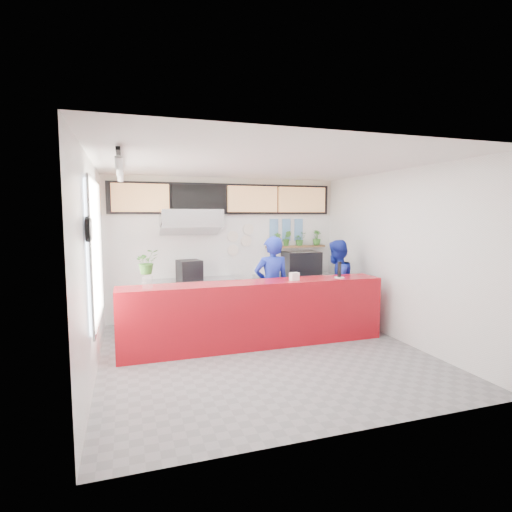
{
  "coord_description": "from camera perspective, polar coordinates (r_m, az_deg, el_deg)",
  "views": [
    {
      "loc": [
        -2.04,
        -5.88,
        2.22
      ],
      "look_at": [
        0.1,
        0.7,
        1.5
      ],
      "focal_mm": 28.0,
      "sensor_mm": 36.0,
      "label": 1
    }
  ],
  "objects": [
    {
      "name": "photo_frame_a",
      "position": [
        8.93,
        2.57,
        4.52
      ],
      "size": [
        0.2,
        0.02,
        0.25
      ],
      "primitive_type": "cube",
      "color": "#598CBF",
      "rests_on": "wall_back"
    },
    {
      "name": "staff_right",
      "position": [
        8.01,
        11.35,
        -3.92
      ],
      "size": [
        1.06,
        0.99,
        1.73
      ],
      "primitive_type": "imported",
      "rotation": [
        0.0,
        0.0,
        3.68
      ],
      "color": "#162599",
      "rests_on": "ground"
    },
    {
      "name": "window_pane",
      "position": [
        6.21,
        -21.93,
        0.72
      ],
      "size": [
        0.04,
        2.2,
        1.9
      ],
      "primitive_type": "cube",
      "color": "silver",
      "rests_on": "wall_left"
    },
    {
      "name": "photo_frame_e",
      "position": [
        9.05,
        4.34,
        2.94
      ],
      "size": [
        0.2,
        0.02,
        0.25
      ],
      "primitive_type": "cube",
      "color": "#598CBF",
      "rests_on": "wall_back"
    },
    {
      "name": "menu_board_far_right",
      "position": [
        9.08,
        6.57,
        7.98
      ],
      "size": [
        1.1,
        0.1,
        0.55
      ],
      "primitive_type": "cube",
      "color": "tan",
      "rests_on": "wall_back"
    },
    {
      "name": "staff_center",
      "position": [
        7.33,
        2.27,
        -4.33
      ],
      "size": [
        0.68,
        0.46,
        1.83
      ],
      "primitive_type": "imported",
      "rotation": [
        0.0,
        0.0,
        3.11
      ],
      "color": "#162599",
      "rests_on": "ground"
    },
    {
      "name": "menu_board_mid_right",
      "position": [
        8.67,
        -0.49,
        8.12
      ],
      "size": [
        1.1,
        0.1,
        0.55
      ],
      "primitive_type": "cube",
      "color": "tan",
      "rests_on": "wall_back"
    },
    {
      "name": "herb_b",
      "position": [
        8.97,
        4.46,
        2.53
      ],
      "size": [
        0.23,
        0.21,
        0.34
      ],
      "primitive_type": "imported",
      "rotation": [
        0.0,
        0.0,
        -0.4
      ],
      "color": "#346F26",
      "rests_on": "herb_shelf"
    },
    {
      "name": "right_bench",
      "position": [
        8.99,
        5.55,
        -5.44
      ],
      "size": [
        1.8,
        0.6,
        0.9
      ],
      "primitive_type": "cube",
      "color": "#B2B5BA",
      "rests_on": "ground"
    },
    {
      "name": "dec_plate_b",
      "position": [
        8.73,
        -1.42,
        2.19
      ],
      "size": [
        0.24,
        0.03,
        0.24
      ],
      "primitive_type": "cylinder",
      "rotation": [
        1.57,
        0.0,
        0.0
      ],
      "color": "silver",
      "rests_on": "wall_back"
    },
    {
      "name": "photo_frame_b",
      "position": [
        9.04,
        4.35,
        4.53
      ],
      "size": [
        0.2,
        0.02,
        0.25
      ],
      "primitive_type": "cube",
      "color": "#598CBF",
      "rests_on": "wall_back"
    },
    {
      "name": "dec_plate_d",
      "position": [
        8.73,
        -1.11,
        3.84
      ],
      "size": [
        0.24,
        0.03,
        0.24
      ],
      "primitive_type": "cylinder",
      "rotation": [
        1.57,
        0.0,
        0.0
      ],
      "color": "silver",
      "rests_on": "wall_back"
    },
    {
      "name": "menu_board_mid_left",
      "position": [
        8.39,
        -8.15,
        8.13
      ],
      "size": [
        1.1,
        0.1,
        0.55
      ],
      "primitive_type": "cube",
      "color": "black",
      "rests_on": "wall_back"
    },
    {
      "name": "wall_clock_rim",
      "position": [
        5.0,
        -22.87,
        3.54
      ],
      "size": [
        0.05,
        0.3,
        0.3
      ],
      "primitive_type": "cylinder",
      "rotation": [
        0.0,
        1.57,
        0.0
      ],
      "color": "black",
      "rests_on": "wall_left"
    },
    {
      "name": "service_counter",
      "position": [
        6.81,
        -0.02,
        -8.26
      ],
      "size": [
        4.5,
        0.6,
        1.1
      ],
      "primitive_type": "cube",
      "color": "#9F0B15",
      "rests_on": "ground"
    },
    {
      "name": "photo_frame_c",
      "position": [
        9.16,
        6.1,
        4.53
      ],
      "size": [
        0.2,
        0.02,
        0.25
      ],
      "primitive_type": "cube",
      "color": "#598CBF",
      "rests_on": "wall_back"
    },
    {
      "name": "hood_lip",
      "position": [
        8.13,
        -9.26,
        3.96
      ],
      "size": [
        1.2,
        0.69,
        0.31
      ],
      "primitive_type": "cube",
      "rotation": [
        -0.35,
        0.0,
        0.0
      ],
      "color": "#B2B5BA",
      "rests_on": "ceiling"
    },
    {
      "name": "wall_right",
      "position": [
        7.46,
        19.56,
        0.06
      ],
      "size": [
        0.0,
        5.0,
        5.0
      ],
      "primitive_type": "plane",
      "rotation": [
        1.57,
        0.0,
        -1.57
      ],
      "color": "white",
      "rests_on": "ground"
    },
    {
      "name": "track_rail",
      "position": [
        5.92,
        -18.93,
        12.62
      ],
      "size": [
        0.05,
        2.4,
        0.04
      ],
      "primitive_type": "cube",
      "color": "black",
      "rests_on": "ceiling"
    },
    {
      "name": "wall_clock_face",
      "position": [
        4.99,
        -22.53,
        3.55
      ],
      "size": [
        0.02,
        0.26,
        0.26
      ],
      "primitive_type": "cylinder",
      "rotation": [
        0.0,
        1.57,
        0.0
      ],
      "color": "white",
      "rests_on": "wall_left"
    },
    {
      "name": "espresso_tray",
      "position": [
        8.92,
        6.5,
        0.47
      ],
      "size": [
        0.63,
        0.49,
        0.05
      ],
      "primitive_type": "cube",
      "rotation": [
        0.0,
        0.0,
        0.16
      ],
      "color": "silver",
      "rests_on": "espresso_machine"
    },
    {
      "name": "napkin_holder",
      "position": [
        6.84,
        5.5,
        -2.93
      ],
      "size": [
        0.17,
        0.13,
        0.14
      ],
      "primitive_type": "cube",
      "rotation": [
        0.0,
        0.0,
        0.21
      ],
      "color": "white",
      "rests_on": "service_counter"
    },
    {
      "name": "soffit",
      "position": [
        8.59,
        -4.32,
        8.12
      ],
      "size": [
        4.8,
        0.04,
        0.65
      ],
      "primitive_type": "cube",
      "color": "black",
      "rests_on": "wall_back"
    },
    {
      "name": "photo_frame_f",
      "position": [
        9.17,
        6.08,
        2.97
      ],
      "size": [
        0.2,
        0.02,
        0.25
      ],
      "primitive_type": "cube",
      "color": "#598CBF",
      "rests_on": "wall_back"
    },
    {
      "name": "cream_band",
      "position": [
        8.62,
        -4.37,
        8.45
      ],
      "size": [
        5.0,
        0.02,
        0.8
      ],
      "primitive_type": "cube",
      "color": "beige",
      "rests_on": "wall_back"
    },
    {
      "name": "herb_c",
      "position": [
        9.1,
        6.29,
        2.44
      ],
      "size": [
        0.28,
        0.24,
        0.3
      ],
      "primitive_type": "imported",
      "rotation": [
        0.0,
        0.0,
        0.02
      ],
      "color": "#346F26",
      "rests_on": "herb_shelf"
    },
    {
      "name": "dec_plate_c",
      "position": [
        8.66,
        -3.32,
        0.83
      ],
      "size": [
        0.24,
        0.03,
        0.24
      ],
      "primitive_type": "cylinder",
      "rotation": [
        1.57,
        0.0,
        0.0
      ],
      "color": "silver",
      "rests_on": "wall_back"
    },
    {
      "name": "panini_oven",
      "position": [
        8.24,
        -9.5,
        -1.97
      ],
      "size": [
        0.52,
        0.52,
        0.4
      ],
      "primitive_type": "cube",
      "rotation": [
        0.0,
        0.0,
        0.19
      ],
      "color": "black",
      "rests_on": "prep_bench"
    },
    {
      "name": "ceiling",
      "position": [
        6.27,
        1.14,
        13.09
      ],
      "size": [
        5.0,
        5.0,
        0.0
      ],
      "primitive_type": "plane",
      "rotation": [
        3.14,
        0.0,
        0.0
      ],
      "color": "silver"
    },
    {
      "name": "menu_board_far_left",
      "position": [
        8.27,
        -16.17,
        8.0
      ],
      "size": [
        1.1,
        0.1,
        0.55
      ],
      "primitive_type": "cube",
      "color": "tan",
      "rests_on": "wall_back"
    },
    {
      "name": "herb_shelf",
      "position": [
        9.07,
        5.69,
        1.36
      ],
      "size": [
        1.4,
        0.18,
        0.04
      ],
      "primitive_type": "cube",
      "color": "brown",
      "rests_on": "wall_back"
    },
    {
      "name": "espresso_machine",
      "position": [
        8.95,
        6.48,
        -0.98
      ],
      "size": [
        0.79,
        0.57,
        0.5
      ],
      "primitive_type": "cube",
      "rotation": [
        0.0,
        0.0,
        -0.02
      ],
      "color": "black",
      "rests_on": "right_bench"
    },
    {
      "name": "glass_vase",
      "position": [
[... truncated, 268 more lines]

